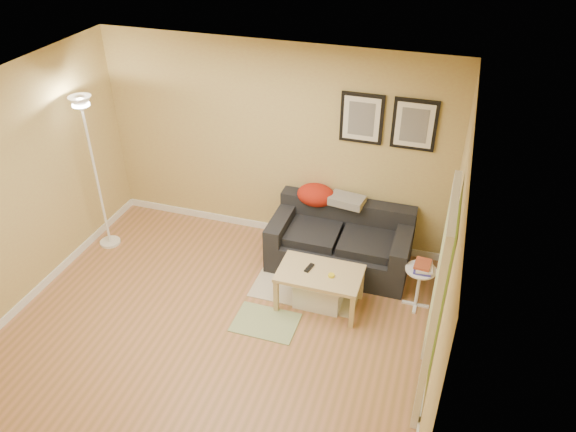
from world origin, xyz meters
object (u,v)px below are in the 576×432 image
object	(u,v)px
floor_lamp	(97,179)
book_stack	(423,266)
side_table	(418,287)
sofa	(340,240)
coffee_table	(319,288)
storage_bin	(319,291)

from	to	relation	value
floor_lamp	book_stack	bearing A→B (deg)	0.18
side_table	sofa	bearing A→B (deg)	154.66
coffee_table	book_stack	distance (m)	1.17
coffee_table	side_table	xyz separation A→B (m)	(1.06, 0.32, 0.03)
sofa	floor_lamp	bearing A→B (deg)	-170.82
book_stack	sofa	bearing A→B (deg)	176.58
sofa	floor_lamp	world-z (taller)	floor_lamp
coffee_table	floor_lamp	xyz separation A→B (m)	(-2.96, 0.32, 0.74)
storage_bin	book_stack	xyz separation A→B (m)	(1.09, 0.30, 0.40)
side_table	coffee_table	bearing A→B (deg)	-163.14
book_stack	floor_lamp	world-z (taller)	floor_lamp
storage_bin	coffee_table	bearing A→B (deg)	-76.70
sofa	coffee_table	bearing A→B (deg)	-93.31
storage_bin	floor_lamp	bearing A→B (deg)	174.46
floor_lamp	side_table	bearing A→B (deg)	0.08
coffee_table	book_stack	xyz separation A→B (m)	(1.08, 0.33, 0.33)
storage_bin	side_table	xyz separation A→B (m)	(1.07, 0.29, 0.09)
storage_bin	side_table	world-z (taller)	side_table
coffee_table	side_table	size ratio (longest dim) A/B	1.78
storage_bin	floor_lamp	xyz separation A→B (m)	(-2.95, 0.29, 0.80)
sofa	coffee_table	xyz separation A→B (m)	(-0.05, -0.80, -0.14)
storage_bin	floor_lamp	world-z (taller)	floor_lamp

